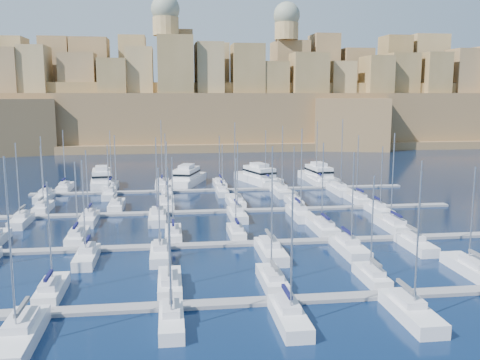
{
  "coord_description": "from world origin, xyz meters",
  "views": [
    {
      "loc": [
        -11.86,
        -86.58,
        21.79
      ],
      "look_at": [
        0.55,
        6.0,
        6.65
      ],
      "focal_mm": 40.0,
      "sensor_mm": 36.0,
      "label": 1
    }
  ],
  "objects": [
    {
      "name": "sailboat_45",
      "position": [
        -0.52,
        27.31,
        0.71
      ],
      "size": [
        2.27,
        7.58,
        11.49
      ],
      "color": "white",
      "rests_on": "ground"
    },
    {
      "name": "sailboat_32",
      "position": [
        -14.0,
        4.21,
        0.76
      ],
      "size": [
        2.94,
        9.81,
        14.91
      ],
      "color": "white",
      "rests_on": "ground"
    },
    {
      "name": "sailboat_42",
      "position": [
        -37.64,
        26.55,
        0.74
      ],
      "size": [
        2.74,
        9.12,
        13.51
      ],
      "color": "white",
      "rests_on": "ground"
    },
    {
      "name": "sailboat_13",
      "position": [
        -25.63,
        -6.84,
        0.72
      ],
      "size": [
        2.56,
        8.55,
        12.19
      ],
      "color": "white",
      "rests_on": "ground"
    },
    {
      "name": "sailboat_21",
      "position": [
        1.52,
        -17.93,
        0.76
      ],
      "size": [
        3.03,
        10.11,
        15.31
      ],
      "color": "white",
      "rests_on": "ground"
    },
    {
      "name": "sailboat_25",
      "position": [
        -21.96,
        15.32,
        0.75
      ],
      "size": [
        2.66,
        8.86,
        14.37
      ],
      "color": "white",
      "rests_on": "ground"
    },
    {
      "name": "sailboat_16",
      "position": [
        12.23,
        -6.17,
        0.75
      ],
      "size": [
        2.97,
        9.9,
        14.49
      ],
      "color": "white",
      "rests_on": "ground"
    },
    {
      "name": "sailboat_33",
      "position": [
        -0.16,
        4.53,
        0.74
      ],
      "size": [
        2.75,
        9.16,
        13.97
      ],
      "color": "white",
      "rests_on": "ground"
    },
    {
      "name": "motor_yacht_d",
      "position": [
        24.9,
        41.21,
        1.73
      ],
      "size": [
        6.36,
        16.44,
        5.25
      ],
      "color": "white",
      "rests_on": "ground"
    },
    {
      "name": "sailboat_30",
      "position": [
        -36.68,
        4.87,
        0.74
      ],
      "size": [
        2.54,
        8.47,
        14.17
      ],
      "color": "white",
      "rests_on": "ground"
    },
    {
      "name": "sailboat_39",
      "position": [
        -0.08,
        37.38,
        0.73
      ],
      "size": [
        2.69,
        8.98,
        12.28
      ],
      "color": "white",
      "rests_on": "ground"
    },
    {
      "name": "sailboat_28",
      "position": [
        12.53,
        14.84,
        0.72
      ],
      "size": [
        2.36,
        7.88,
        11.88
      ],
      "color": "white",
      "rests_on": "ground"
    },
    {
      "name": "sailboat_35",
      "position": [
        26.05,
        4.75,
        0.73
      ],
      "size": [
        2.61,
        8.72,
        12.76
      ],
      "color": "white",
      "rests_on": "ground"
    },
    {
      "name": "sailboat_23",
      "position": [
        22.52,
        -17.37,
        0.73
      ],
      "size": [
        2.69,
        8.97,
        13.02
      ],
      "color": "white",
      "rests_on": "ground"
    },
    {
      "name": "sailboat_9",
      "position": [
        -0.76,
        -39.32,
        0.74
      ],
      "size": [
        2.66,
        8.87,
        13.58
      ],
      "color": "white",
      "rests_on": "ground"
    },
    {
      "name": "pontoon_near",
      "position": [
        0.0,
        -34.0,
        0.2
      ],
      "size": [
        84.0,
        2.0,
        0.4
      ],
      "primitive_type": "cube",
      "color": "slate",
      "rests_on": "ground"
    },
    {
      "name": "sailboat_46",
      "position": [
        12.3,
        25.86,
        0.77
      ],
      "size": [
        3.16,
        10.53,
        15.28
      ],
      "color": "white",
      "rests_on": "ground"
    },
    {
      "name": "sailboat_31",
      "position": [
        -25.58,
        4.75,
        0.73
      ],
      "size": [
        2.62,
        8.72,
        12.8
      ],
      "color": "white",
      "rests_on": "ground"
    },
    {
      "name": "sailboat_43",
      "position": [
        -24.55,
        27.1,
        0.71
      ],
      "size": [
        2.4,
        8.0,
        11.69
      ],
      "color": "white",
      "rests_on": "ground"
    },
    {
      "name": "ground",
      "position": [
        0.0,
        0.0,
        0.0
      ],
      "size": [
        600.0,
        600.0,
        0.0
      ],
      "primitive_type": "plane",
      "color": "#071533",
      "rests_on": "ground"
    },
    {
      "name": "sailboat_5",
      "position": [
        24.48,
        -28.24,
        0.75
      ],
      "size": [
        2.93,
        9.76,
        13.44
      ],
      "color": "white",
      "rests_on": "ground"
    },
    {
      "name": "pontoon_mid_near",
      "position": [
        0.0,
        -12.0,
        0.2
      ],
      "size": [
        84.0,
        2.0,
        0.4
      ],
      "primitive_type": "cube",
      "color": "slate",
      "rests_on": "ground"
    },
    {
      "name": "motor_yacht_c",
      "position": [
        9.87,
        41.56,
        1.73
      ],
      "size": [
        10.05,
        17.46,
        5.25
      ],
      "color": "white",
      "rests_on": "ground"
    },
    {
      "name": "sailboat_29",
      "position": [
        25.84,
        15.47,
        0.74
      ],
      "size": [
        2.75,
        9.16,
        13.86
      ],
      "color": "white",
      "rests_on": "ground"
    },
    {
      "name": "sailboat_41",
      "position": [
        23.69,
        37.85,
        0.76
      ],
      "size": [
        2.98,
        9.94,
        15.46
      ],
      "color": "white",
      "rests_on": "ground"
    },
    {
      "name": "sailboat_1",
      "position": [
        -24.81,
        -28.95,
        0.73
      ],
      "size": [
        2.5,
        8.32,
        12.86
      ],
      "color": "white",
      "rests_on": "ground"
    },
    {
      "name": "sailboat_8",
      "position": [
        -11.96,
        -38.76,
        0.71
      ],
      "size": [
        2.32,
        7.73,
        11.24
      ],
      "color": "white",
      "rests_on": "ground"
    },
    {
      "name": "sailboat_44",
      "position": [
        -12.36,
        27.07,
        0.72
      ],
      "size": [
        2.42,
        8.06,
        12.11
      ],
      "color": "white",
      "rests_on": "ground"
    },
    {
      "name": "fortified_city",
      "position": [
        -0.19,
        155.26,
        14.74
      ],
      "size": [
        460.0,
        108.95,
        59.52
      ],
      "color": "brown",
      "rests_on": "ground"
    },
    {
      "name": "motor_yacht_a",
      "position": [
        -27.72,
        41.24,
        1.73
      ],
      "size": [
        6.5,
        16.53,
        5.25
      ],
      "color": "white",
      "rests_on": "ground"
    },
    {
      "name": "sailboat_3",
      "position": [
        -0.42,
        -28.95,
        0.71
      ],
      "size": [
        2.5,
        8.32,
        11.49
      ],
      "color": "white",
      "rests_on": "ground"
    },
    {
      "name": "sailboat_7",
      "position": [
        -25.27,
        -40.28,
        0.78
      ],
      "size": [
        3.25,
        10.82,
        17.01
      ],
      "color": "white",
      "rests_on": "ground"
    },
    {
      "name": "sailboat_15",
      "position": [
        -1.82,
        -7.29,
        0.72
      ],
      "size": [
        2.28,
        7.61,
        12.34
      ],
      "color": "white",
      "rests_on": "ground"
    },
    {
      "name": "sailboat_34",
      "position": [
        11.01,
        4.05,
        0.77
      ],
      "size": [
        3.04,
        10.14,
        16.14
      ],
      "color": "white",
      "rests_on": "ground"
    },
    {
      "name": "pontoon_far",
      "position": [
        0.0,
        32.0,
        0.2
      ],
      "size": [
        84.0,
        2.0,
        0.4
      ],
      "primitive_type": "cube",
      "color": "slate",
      "rests_on": "ground"
    },
    {
      "name": "pontoon_mid_far",
      "position": [
        0.0,
        10.0,
        0.2
      ],
      "size": [
        84.0,
        2.0,
        0.4
      ],
      "primitive_type": "cube",
      "color": "slate",
      "rests_on": "ground"
    },
    {
      "name": "sailboat_26",
      "position": [
        -12.55,
        15.84,
        0.76
      ],
      "size": [
        2.98,
        9.93,
        14.55
      ],
      "color": "white",
      "rests_on": "ground"
    },
    {
      "name": "sailboat_22",
      "position": [
        12.64,
        -17.83,
        0.75
      ],
      "size": [
        2.97,
        9.9,
        14.38
      ],
      "color": "white",
      "rests_on": "ground"
    },
    {
      "name": "sailboat_19",
      "position": [
        -22.81,
        -17.18,
        0.74
      ],
      "size": [
        2.57,
        8.57,
        13.8
      ],
      "color": "white",
      "rests_on": "ground"
    },
    {
      "name": "sailboat_27",
      "position": [
        0.95,
        15.97,
        0.77
      ],
      "size": [
        3.05,
        10.18,
        16.55
      ],
      "color": "white",
      "rests_on": "ground"
    },
    {
      "name": "sailboat_40",
      "position": [
        11.07,
        37.8,
        0.75
      ],
      "size": [
        2.95,
        9.83,
        13.5
      ],
      "color": "white",
      "rests_on": "ground"
    },
    {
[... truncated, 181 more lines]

